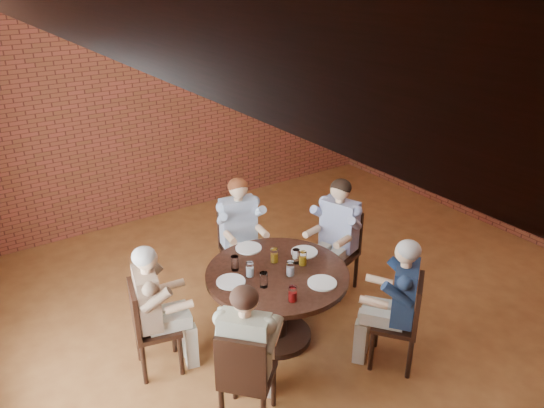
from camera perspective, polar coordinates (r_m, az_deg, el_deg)
floor at (r=5.47m, az=7.41°, el=-13.29°), size 7.00×7.00×0.00m
wall_back at (r=7.45m, az=-10.19°, el=11.59°), size 7.00×0.00×7.00m
dining_table at (r=5.02m, az=0.56°, el=-9.46°), size 1.32×1.32×0.75m
chair_a at (r=5.86m, az=7.24°, el=-4.56°), size 0.52×0.52×0.92m
diner_a at (r=5.73m, az=6.91°, el=-3.58°), size 0.76×0.68×1.30m
chair_b at (r=5.91m, az=-3.64°, el=-4.21°), size 0.47×0.47×0.91m
diner_b at (r=5.78m, az=-3.42°, el=-3.31°), size 0.61×0.70×1.28m
chair_c at (r=4.82m, az=-13.18°, el=-12.53°), size 0.46×0.46×0.88m
diner_c at (r=4.75m, az=-12.47°, el=-11.09°), size 0.67×0.59×1.24m
chair_d at (r=4.22m, az=-2.93°, el=-17.99°), size 0.55×0.55×0.90m
diner_d at (r=4.18m, az=-2.67°, el=-15.90°), size 0.77×0.76×1.26m
chair_e at (r=4.89m, az=14.02°, el=-11.91°), size 0.55×0.55×0.90m
diner_e at (r=4.82m, az=13.29°, el=-10.46°), size 0.75×0.77×1.26m
plate_a at (r=5.21m, az=3.50°, el=-5.18°), size 0.26×0.26×0.01m
plate_b at (r=5.27m, az=-2.54°, el=-4.75°), size 0.26×0.26×0.01m
plate_c at (r=4.77m, az=-4.45°, el=-8.32°), size 0.26×0.26×0.01m
plate_d at (r=4.76m, az=5.42°, el=-8.44°), size 0.26×0.26×0.01m
glass_a at (r=5.01m, az=2.59°, el=-5.63°), size 0.07×0.07×0.14m
glass_b at (r=5.02m, az=0.25°, el=-5.55°), size 0.07×0.07×0.14m
glass_c at (r=4.91m, az=-4.03°, el=-6.35°), size 0.07×0.07×0.14m
glass_d at (r=4.81m, az=-2.41°, el=-7.03°), size 0.07×0.07×0.14m
glass_e at (r=4.66m, az=-0.90°, el=-8.14°), size 0.07×0.07×0.14m
glass_f at (r=4.48m, az=2.24°, el=-9.65°), size 0.07×0.07×0.14m
glass_g at (r=4.82m, az=1.98°, el=-6.96°), size 0.07×0.07×0.14m
glass_h at (r=4.98m, az=3.34°, el=-5.86°), size 0.07×0.07×0.14m
smartphone at (r=4.81m, az=5.11°, el=-8.02°), size 0.10×0.15×0.01m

